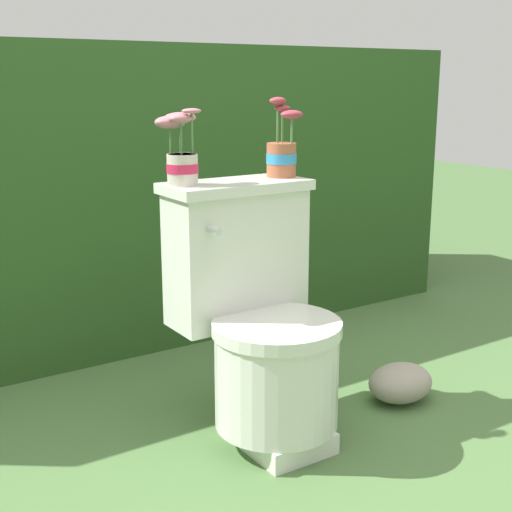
% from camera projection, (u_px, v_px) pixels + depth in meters
% --- Properties ---
extents(ground_plane, '(12.00, 12.00, 0.00)m').
position_uv_depth(ground_plane, '(288.00, 441.00, 2.09)').
color(ground_plane, '#4C703D').
extents(hedge_backdrop, '(2.94, 0.99, 1.16)m').
position_uv_depth(hedge_backdrop, '(105.00, 188.00, 3.04)').
color(hedge_backdrop, '#284C1E').
rests_on(hedge_backdrop, ground).
extents(toilet, '(0.43, 0.50, 0.74)m').
position_uv_depth(toilet, '(259.00, 324.00, 2.08)').
color(toilet, silver).
rests_on(toilet, ground).
extents(potted_plant_left, '(0.13, 0.11, 0.21)m').
position_uv_depth(potted_plant_left, '(181.00, 151.00, 1.98)').
color(potted_plant_left, beige).
rests_on(potted_plant_left, toilet).
extents(potted_plant_midleft, '(0.10, 0.11, 0.24)m').
position_uv_depth(potted_plant_midleft, '(282.00, 151.00, 2.16)').
color(potted_plant_midleft, '#9E5638').
rests_on(potted_plant_midleft, toilet).
extents(garden_stone, '(0.23, 0.18, 0.13)m').
position_uv_depth(garden_stone, '(400.00, 383.00, 2.34)').
color(garden_stone, '#9E9384').
rests_on(garden_stone, ground).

